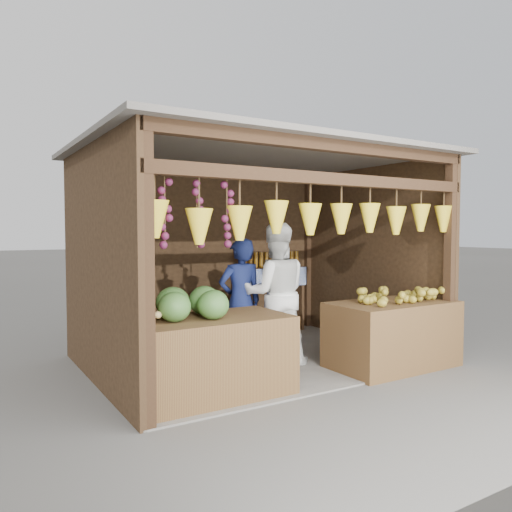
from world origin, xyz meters
The scene contains 12 objects.
ground centered at (0.00, 0.00, 0.00)m, with size 80.00×80.00×0.00m, color #514F49.
stall_structure centered at (-0.03, -0.04, 1.67)m, with size 4.30×3.30×2.66m.
back_shelf centered at (1.05, 1.28, 0.87)m, with size 1.25×0.32×1.32m.
counter_left centered at (-1.16, -0.98, 0.40)m, with size 1.64×0.85×0.81m, color #4B2E19.
counter_right centered at (1.27, -1.15, 0.40)m, with size 1.58×0.85×0.80m, color #50341A.
stool centered at (-1.59, 0.03, 0.14)m, with size 0.30×0.30×0.29m, color black.
man_standing centered at (-0.26, -0.07, 0.79)m, with size 0.57×0.38×1.58m, color #141E4E.
woman_standing centered at (0.12, -0.27, 0.88)m, with size 0.86×0.67×1.77m, color white.
vendor_seated centered at (-1.59, 0.03, 0.87)m, with size 0.57×0.37×1.16m, color brown.
melon_pile centered at (-1.25, -0.94, 0.97)m, with size 1.00×0.50×0.32m, color #154F15, non-canonical shape.
tanfruit_pile centered at (-1.81, -1.03, 0.87)m, with size 0.34×0.40×0.13m, color tan, non-canonical shape.
mango_pile centered at (1.32, -1.15, 0.91)m, with size 1.40×0.64×0.22m, color #B86E18, non-canonical shape.
Camera 1 is at (-3.31, -5.43, 1.68)m, focal length 35.00 mm.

